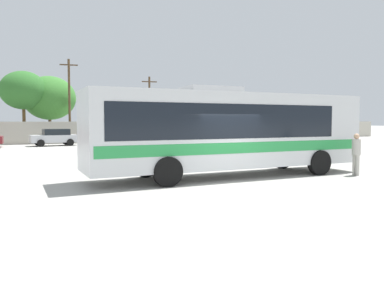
{
  "coord_description": "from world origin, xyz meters",
  "views": [
    {
      "loc": [
        -7.08,
        -11.54,
        2.25
      ],
      "look_at": [
        -0.3,
        3.31,
        1.26
      ],
      "focal_mm": 35.7,
      "sensor_mm": 36.0,
      "label": 1
    }
  ],
  "objects_px": {
    "parked_car_third_white": "(118,136)",
    "parked_car_rightmost_red": "(174,135)",
    "utility_pole_far": "(69,99)",
    "roadside_tree_midright": "(49,98)",
    "coach_bus_silver_green": "(227,129)",
    "parked_car_second_silver": "(54,137)",
    "utility_pole_near": "(150,107)",
    "roadside_tree_midleft": "(23,90)",
    "attendant_by_bus_door": "(356,152)"
  },
  "relations": [
    {
      "from": "attendant_by_bus_door",
      "to": "roadside_tree_midleft",
      "type": "xyz_separation_m",
      "value": [
        -12.09,
        31.82,
        4.43
      ]
    },
    {
      "from": "attendant_by_bus_door",
      "to": "parked_car_third_white",
      "type": "bearing_deg",
      "value": 98.23
    },
    {
      "from": "attendant_by_bus_door",
      "to": "roadside_tree_midright",
      "type": "height_order",
      "value": "roadside_tree_midright"
    },
    {
      "from": "coach_bus_silver_green",
      "to": "parked_car_rightmost_red",
      "type": "relative_size",
      "value": 2.57
    },
    {
      "from": "coach_bus_silver_green",
      "to": "roadside_tree_midright",
      "type": "xyz_separation_m",
      "value": [
        -4.47,
        31.21,
        2.85
      ]
    },
    {
      "from": "coach_bus_silver_green",
      "to": "utility_pole_far",
      "type": "distance_m",
      "value": 28.47
    },
    {
      "from": "parked_car_third_white",
      "to": "utility_pole_far",
      "type": "bearing_deg",
      "value": 132.2
    },
    {
      "from": "parked_car_third_white",
      "to": "roadside_tree_midleft",
      "type": "xyz_separation_m",
      "value": [
        -8.37,
        6.09,
        4.59
      ]
    },
    {
      "from": "utility_pole_near",
      "to": "utility_pole_far",
      "type": "relative_size",
      "value": 0.87
    },
    {
      "from": "parked_car_second_silver",
      "to": "roadside_tree_midleft",
      "type": "relative_size",
      "value": 0.56
    },
    {
      "from": "parked_car_rightmost_red",
      "to": "attendant_by_bus_door",
      "type": "bearing_deg",
      "value": -94.65
    },
    {
      "from": "coach_bus_silver_green",
      "to": "parked_car_second_silver",
      "type": "distance_m",
      "value": 23.79
    },
    {
      "from": "parked_car_second_silver",
      "to": "parked_car_rightmost_red",
      "type": "distance_m",
      "value": 11.74
    },
    {
      "from": "roadside_tree_midright",
      "to": "utility_pole_near",
      "type": "bearing_deg",
      "value": -3.47
    },
    {
      "from": "parked_car_second_silver",
      "to": "roadside_tree_midright",
      "type": "height_order",
      "value": "roadside_tree_midright"
    },
    {
      "from": "attendant_by_bus_door",
      "to": "roadside_tree_midright",
      "type": "distance_m",
      "value": 34.69
    },
    {
      "from": "utility_pole_near",
      "to": "roadside_tree_midleft",
      "type": "relative_size",
      "value": 1.02
    },
    {
      "from": "parked_car_second_silver",
      "to": "roadside_tree_midleft",
      "type": "distance_m",
      "value": 8.38
    },
    {
      "from": "parked_car_third_white",
      "to": "parked_car_rightmost_red",
      "type": "distance_m",
      "value": 5.8
    },
    {
      "from": "utility_pole_far",
      "to": "roadside_tree_midleft",
      "type": "height_order",
      "value": "utility_pole_far"
    },
    {
      "from": "parked_car_rightmost_red",
      "to": "roadside_tree_midleft",
      "type": "distance_m",
      "value": 16.28
    },
    {
      "from": "parked_car_second_silver",
      "to": "utility_pole_near",
      "type": "bearing_deg",
      "value": 32.32
    },
    {
      "from": "parked_car_third_white",
      "to": "attendant_by_bus_door",
      "type": "bearing_deg",
      "value": -81.77
    },
    {
      "from": "utility_pole_near",
      "to": "roadside_tree_midleft",
      "type": "xyz_separation_m",
      "value": [
        -13.85,
        -0.65,
        1.46
      ]
    },
    {
      "from": "roadside_tree_midright",
      "to": "coach_bus_silver_green",
      "type": "bearing_deg",
      "value": -81.85
    },
    {
      "from": "utility_pole_far",
      "to": "parked_car_rightmost_red",
      "type": "bearing_deg",
      "value": -26.77
    },
    {
      "from": "coach_bus_silver_green",
      "to": "parked_car_second_silver",
      "type": "relative_size",
      "value": 2.8
    },
    {
      "from": "utility_pole_far",
      "to": "roadside_tree_midleft",
      "type": "xyz_separation_m",
      "value": [
        -4.36,
        1.66,
        0.89
      ]
    },
    {
      "from": "attendant_by_bus_door",
      "to": "parked_car_second_silver",
      "type": "distance_m",
      "value": 27.03
    },
    {
      "from": "attendant_by_bus_door",
      "to": "parked_car_rightmost_red",
      "type": "relative_size",
      "value": 0.38
    },
    {
      "from": "coach_bus_silver_green",
      "to": "utility_pole_far",
      "type": "xyz_separation_m",
      "value": [
        -2.73,
        28.22,
        2.6
      ]
    },
    {
      "from": "parked_car_third_white",
      "to": "utility_pole_near",
      "type": "bearing_deg",
      "value": 50.92
    },
    {
      "from": "utility_pole_near",
      "to": "roadside_tree_midleft",
      "type": "height_order",
      "value": "utility_pole_near"
    },
    {
      "from": "parked_car_second_silver",
      "to": "parked_car_rightmost_red",
      "type": "relative_size",
      "value": 0.92
    },
    {
      "from": "parked_car_second_silver",
      "to": "parked_car_third_white",
      "type": "height_order",
      "value": "parked_car_third_white"
    },
    {
      "from": "roadside_tree_midleft",
      "to": "parked_car_rightmost_red",
      "type": "bearing_deg",
      "value": -25.0
    },
    {
      "from": "coach_bus_silver_green",
      "to": "attendant_by_bus_door",
      "type": "bearing_deg",
      "value": -21.19
    },
    {
      "from": "attendant_by_bus_door",
      "to": "utility_pole_near",
      "type": "xyz_separation_m",
      "value": [
        1.75,
        32.47,
        2.97
      ]
    },
    {
      "from": "coach_bus_silver_green",
      "to": "roadside_tree_midleft",
      "type": "relative_size",
      "value": 1.58
    },
    {
      "from": "utility_pole_near",
      "to": "roadside_tree_midleft",
      "type": "distance_m",
      "value": 13.94
    },
    {
      "from": "attendant_by_bus_door",
      "to": "parked_car_second_silver",
      "type": "bearing_deg",
      "value": 110.99
    },
    {
      "from": "attendant_by_bus_door",
      "to": "parked_car_rightmost_red",
      "type": "height_order",
      "value": "attendant_by_bus_door"
    },
    {
      "from": "parked_car_third_white",
      "to": "parked_car_rightmost_red",
      "type": "xyz_separation_m",
      "value": [
        5.78,
        -0.51,
        -0.03
      ]
    },
    {
      "from": "utility_pole_far",
      "to": "roadside_tree_midright",
      "type": "relative_size",
      "value": 1.21
    },
    {
      "from": "roadside_tree_midright",
      "to": "roadside_tree_midleft",
      "type": "bearing_deg",
      "value": -152.96
    },
    {
      "from": "utility_pole_near",
      "to": "roadside_tree_midright",
      "type": "distance_m",
      "value": 11.28
    },
    {
      "from": "roadside_tree_midright",
      "to": "parked_car_rightmost_red",
      "type": "bearing_deg",
      "value": -34.53
    },
    {
      "from": "parked_car_second_silver",
      "to": "parked_car_rightmost_red",
      "type": "bearing_deg",
      "value": -0.09
    },
    {
      "from": "coach_bus_silver_green",
      "to": "roadside_tree_midright",
      "type": "distance_m",
      "value": 31.66
    },
    {
      "from": "attendant_by_bus_door",
      "to": "roadside_tree_midleft",
      "type": "bearing_deg",
      "value": 110.81
    }
  ]
}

